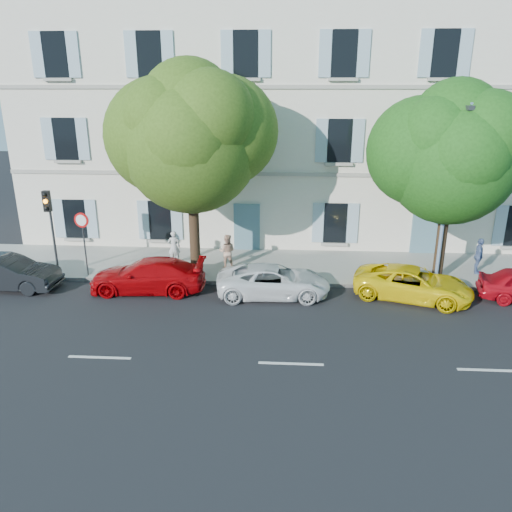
# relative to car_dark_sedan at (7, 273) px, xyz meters

# --- Properties ---
(ground) EXTENTS (90.00, 90.00, 0.00)m
(ground) POSITION_rel_car_dark_sedan_xyz_m (11.75, -1.23, -0.70)
(ground) COLOR black
(sidewalk) EXTENTS (36.00, 4.50, 0.15)m
(sidewalk) POSITION_rel_car_dark_sedan_xyz_m (11.75, 3.22, -0.62)
(sidewalk) COLOR #A09E96
(sidewalk) RESTS_ON ground
(kerb) EXTENTS (36.00, 0.16, 0.16)m
(kerb) POSITION_rel_car_dark_sedan_xyz_m (11.75, 1.05, -0.62)
(kerb) COLOR #9E998E
(kerb) RESTS_ON ground
(building) EXTENTS (28.00, 7.00, 12.00)m
(building) POSITION_rel_car_dark_sedan_xyz_m (11.75, 8.97, 5.30)
(building) COLOR silver
(building) RESTS_ON ground
(car_dark_sedan) EXTENTS (4.28, 1.64, 1.39)m
(car_dark_sedan) POSITION_rel_car_dark_sedan_xyz_m (0.00, 0.00, 0.00)
(car_dark_sedan) COLOR black
(car_dark_sedan) RESTS_ON ground
(car_red_coupe) EXTENTS (4.75, 2.03, 1.37)m
(car_red_coupe) POSITION_rel_car_dark_sedan_xyz_m (5.88, 0.13, -0.01)
(car_red_coupe) COLOR #AA0408
(car_red_coupe) RESTS_ON ground
(car_white_coupe) EXTENTS (4.62, 2.29, 1.26)m
(car_white_coupe) POSITION_rel_car_dark_sedan_xyz_m (11.06, -0.04, -0.07)
(car_white_coupe) COLOR white
(car_white_coupe) RESTS_ON ground
(car_yellow_supercar) EXTENTS (5.01, 3.42, 1.27)m
(car_yellow_supercar) POSITION_rel_car_dark_sedan_xyz_m (16.59, 0.03, -0.06)
(car_yellow_supercar) COLOR yellow
(car_yellow_supercar) RESTS_ON ground
(tree_left) EXTENTS (5.64, 5.64, 8.74)m
(tree_left) POSITION_rel_car_dark_sedan_xyz_m (7.57, 1.84, 5.08)
(tree_left) COLOR #3A2819
(tree_left) RESTS_ON sidewalk
(tree_right) EXTENTS (5.16, 5.16, 7.96)m
(tree_right) POSITION_rel_car_dark_sedan_xyz_m (18.04, 1.79, 4.56)
(tree_right) COLOR #3A2819
(tree_right) RESTS_ON sidewalk
(traffic_light) EXTENTS (0.29, 0.43, 3.76)m
(traffic_light) POSITION_rel_car_dark_sedan_xyz_m (1.48, 1.31, 2.18)
(traffic_light) COLOR #383A3D
(traffic_light) RESTS_ON sidewalk
(road_sign) EXTENTS (0.65, 0.13, 2.83)m
(road_sign) POSITION_rel_car_dark_sedan_xyz_m (2.83, 1.38, 1.49)
(road_sign) COLOR #383A3D
(road_sign) RESTS_ON sidewalk
(street_lamp) EXTENTS (0.29, 1.57, 7.36)m
(street_lamp) POSITION_rel_car_dark_sedan_xyz_m (17.90, 1.29, 3.62)
(street_lamp) COLOR #7293BF
(street_lamp) RESTS_ON sidewalk
(pedestrian_a) EXTENTS (0.64, 0.49, 1.56)m
(pedestrian_a) POSITION_rel_car_dark_sedan_xyz_m (6.33, 3.16, 0.23)
(pedestrian_a) COLOR silver
(pedestrian_a) RESTS_ON sidewalk
(pedestrian_b) EXTENTS (0.80, 0.64, 1.59)m
(pedestrian_b) POSITION_rel_car_dark_sedan_xyz_m (8.87, 2.63, 0.25)
(pedestrian_b) COLOR tan
(pedestrian_b) RESTS_ON sidewalk
(pedestrian_c) EXTENTS (0.62, 1.02, 1.61)m
(pedestrian_c) POSITION_rel_car_dark_sedan_xyz_m (20.02, 2.64, 0.26)
(pedestrian_c) COLOR slate
(pedestrian_c) RESTS_ON sidewalk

